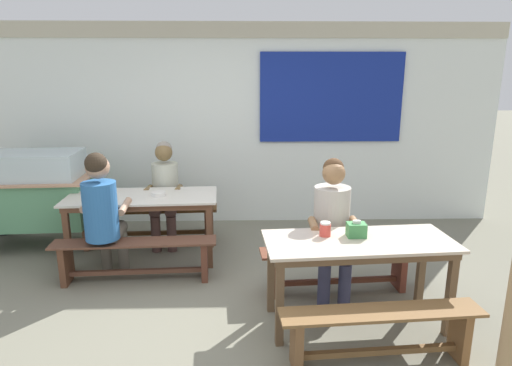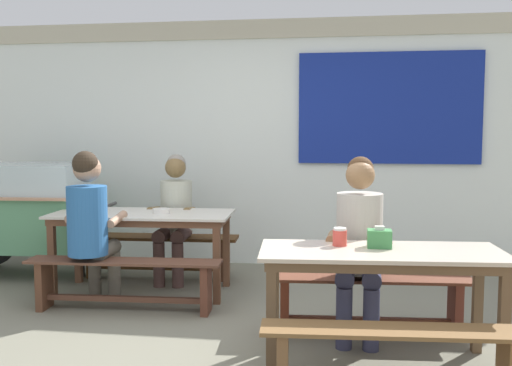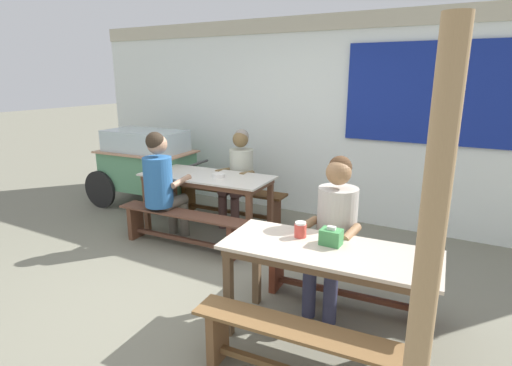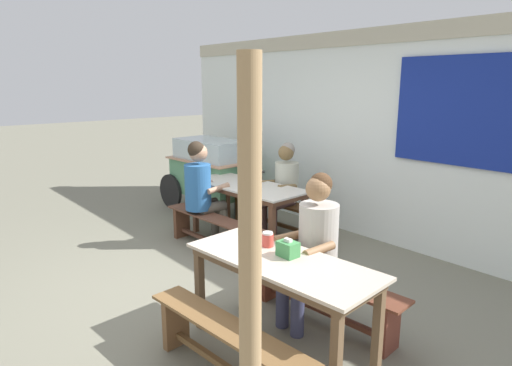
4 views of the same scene
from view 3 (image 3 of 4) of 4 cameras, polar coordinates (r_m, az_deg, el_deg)
name	(u,v)px [view 3 (image 3 of 4)]	position (r m, az deg, el deg)	size (l,w,h in m)	color
ground_plane	(208,289)	(3.91, -6.74, -14.48)	(40.00, 40.00, 0.00)	slate
backdrop_wall	(316,115)	(5.62, 8.39, 9.42)	(7.35, 0.23, 2.65)	white
dining_table_far	(207,181)	(5.01, -6.87, 0.26)	(1.64, 0.77, 0.73)	beige
dining_table_near	(328,259)	(2.98, 10.00, -10.42)	(1.54, 0.72, 0.73)	beige
bench_far_back	(230,198)	(5.55, -3.71, -2.12)	(1.60, 0.38, 0.42)	#503218
bench_far_front	(182,225)	(4.70, -10.35, -5.80)	(1.61, 0.34, 0.42)	brown
bench_near_back	(343,275)	(3.63, 12.06, -12.40)	(1.48, 0.37, 0.42)	brown
bench_near_front	(301,350)	(2.73, 6.33, -22.19)	(1.45, 0.35, 0.42)	brown
food_cart	(146,162)	(6.21, -15.13, 2.88)	(1.74, 0.88, 1.14)	#579469
person_right_near_table	(334,225)	(3.41, 10.86, -5.79)	(0.45, 0.53, 1.29)	#343652
person_center_facing	(239,172)	(5.30, -2.40, 1.59)	(0.43, 0.56, 1.24)	#4E3532
person_left_back_turned	(162,180)	(4.77, -13.03, 0.35)	(0.43, 0.53, 1.31)	#615C4F
tissue_box	(331,237)	(2.99, 10.43, -7.39)	(0.15, 0.11, 0.14)	#3F8A4A
condiment_jar	(300,230)	(3.09, 6.21, -6.49)	(0.09, 0.09, 0.12)	#D8443A
soup_bowl	(218,175)	(4.86, -5.27, 1.07)	(0.15, 0.15, 0.04)	silver
wooden_support_post	(425,289)	(1.87, 22.51, -13.44)	(0.11, 0.11, 2.13)	#A6845A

